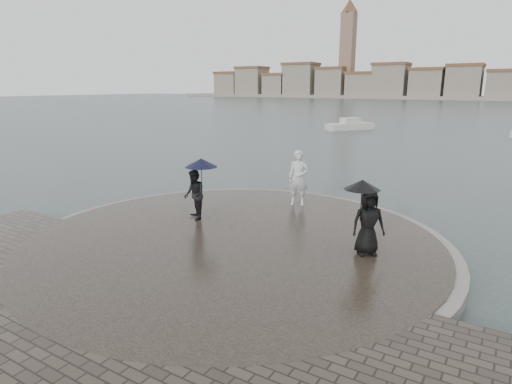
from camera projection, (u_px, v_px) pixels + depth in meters
The scene contains 7 objects.
ground at pixel (145, 298), 9.67m from camera, with size 400.00×400.00×0.00m, color #2B3835.
kerb_ring at pixel (233, 244), 12.52m from camera, with size 12.50×12.50×0.32m, color gray.
quay_tip at pixel (233, 243), 12.52m from camera, with size 11.90×11.90×0.36m, color #2D261E.
statue at pixel (298, 178), 15.65m from camera, with size 0.74×0.49×2.03m, color silver.
visitor_left at pixel (196, 186), 13.93m from camera, with size 1.29×1.13×2.04m.
visitor_right at pixel (367, 214), 11.04m from camera, with size 1.23×1.05×1.95m.
far_skyline at pixel (483, 83), 144.21m from camera, with size 260.00×20.00×37.00m.
Camera 1 is at (6.78, -6.17, 4.65)m, focal length 30.00 mm.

